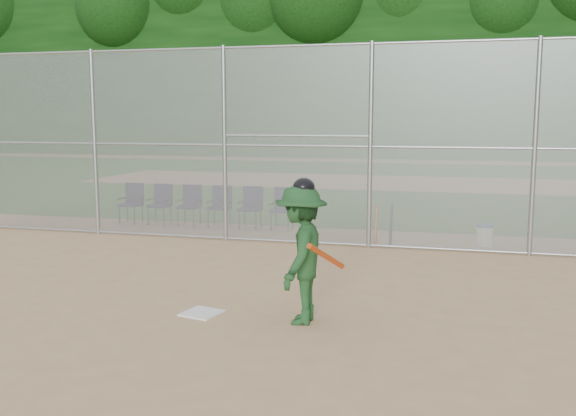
% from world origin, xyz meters
% --- Properties ---
extents(ground, '(100.00, 100.00, 0.00)m').
position_xyz_m(ground, '(0.00, 0.00, 0.00)').
color(ground, tan).
rests_on(ground, ground).
extents(grass_strip, '(100.00, 100.00, 0.00)m').
position_xyz_m(grass_strip, '(0.00, 18.00, 0.01)').
color(grass_strip, '#275D1C').
rests_on(grass_strip, ground).
extents(dirt_patch_far, '(24.00, 24.00, 0.00)m').
position_xyz_m(dirt_patch_far, '(0.00, 18.00, 0.01)').
color(dirt_patch_far, tan).
rests_on(dirt_patch_far, ground).
extents(backstop_fence, '(16.09, 0.09, 4.00)m').
position_xyz_m(backstop_fence, '(0.00, 5.00, 2.07)').
color(backstop_fence, gray).
rests_on(backstop_fence, ground).
extents(treeline, '(81.00, 60.00, 11.00)m').
position_xyz_m(treeline, '(0.00, 20.00, 5.50)').
color(treeline, black).
rests_on(treeline, ground).
extents(home_plate, '(0.56, 0.56, 0.02)m').
position_xyz_m(home_plate, '(-0.55, 0.12, 0.01)').
color(home_plate, white).
rests_on(home_plate, ground).
extents(batter_at_plate, '(0.89, 1.35, 1.83)m').
position_xyz_m(batter_at_plate, '(0.79, 0.12, 0.88)').
color(batter_at_plate, '#1C4721').
rests_on(batter_at_plate, ground).
extents(water_cooler, '(0.35, 0.35, 0.44)m').
position_xyz_m(water_cooler, '(3.23, 5.80, 0.22)').
color(water_cooler, white).
rests_on(water_cooler, ground).
extents(spare_bats, '(0.36, 0.32, 0.83)m').
position_xyz_m(spare_bats, '(1.25, 5.32, 0.42)').
color(spare_bats, '#D84C14').
rests_on(spare_bats, ground).
extents(chair_0, '(0.54, 0.52, 0.96)m').
position_xyz_m(chair_0, '(-5.02, 6.54, 0.48)').
color(chair_0, '#10103B').
rests_on(chair_0, ground).
extents(chair_1, '(0.54, 0.52, 0.96)m').
position_xyz_m(chair_1, '(-4.26, 6.54, 0.48)').
color(chair_1, '#10103B').
rests_on(chair_1, ground).
extents(chair_2, '(0.54, 0.52, 0.96)m').
position_xyz_m(chair_2, '(-3.49, 6.54, 0.48)').
color(chair_2, '#10103B').
rests_on(chair_2, ground).
extents(chair_3, '(0.54, 0.52, 0.96)m').
position_xyz_m(chair_3, '(-2.73, 6.54, 0.48)').
color(chair_3, '#10103B').
rests_on(chair_3, ground).
extents(chair_4, '(0.54, 0.52, 0.96)m').
position_xyz_m(chair_4, '(-1.96, 6.54, 0.48)').
color(chair_4, '#10103B').
rests_on(chair_4, ground).
extents(chair_5, '(0.54, 0.52, 0.96)m').
position_xyz_m(chair_5, '(-1.20, 6.54, 0.48)').
color(chair_5, '#10103B').
rests_on(chair_5, ground).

